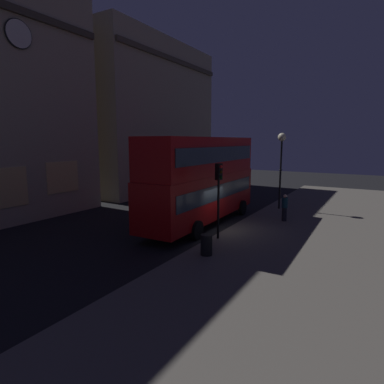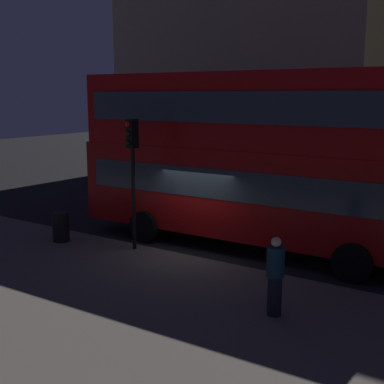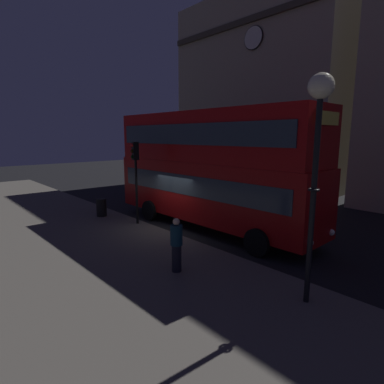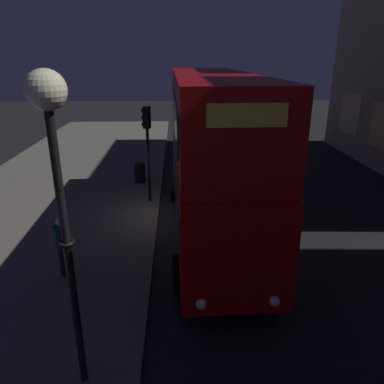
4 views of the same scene
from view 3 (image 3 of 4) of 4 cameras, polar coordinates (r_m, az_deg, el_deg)
name	(u,v)px [view 3 (image 3 of 4)]	position (r m, az deg, el deg)	size (l,w,h in m)	color
ground_plane	(176,228)	(15.17, -2.98, -6.60)	(80.00, 80.00, 0.00)	black
sidewalk_slab	(62,255)	(12.70, -22.53, -10.51)	(44.00, 9.26, 0.12)	#5B564F
building_with_clock	(265,95)	(29.36, 13.08, 16.72)	(14.86, 7.53, 15.66)	tan
double_decker_bus	(209,165)	(14.68, 3.10, 4.96)	(11.20, 3.00, 5.46)	#9E0C0C
traffic_light_near_kerb	(135,166)	(15.23, -10.24, 4.75)	(0.37, 0.39, 3.97)	black
street_lamp	(318,127)	(8.13, 21.96, 10.95)	(0.60, 0.60, 5.70)	black
pedestrian	(176,244)	(10.01, -2.84, -9.51)	(0.39, 0.39, 1.74)	black
litter_bin	(101,207)	(17.51, -16.13, -2.69)	(0.53, 0.53, 0.95)	black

